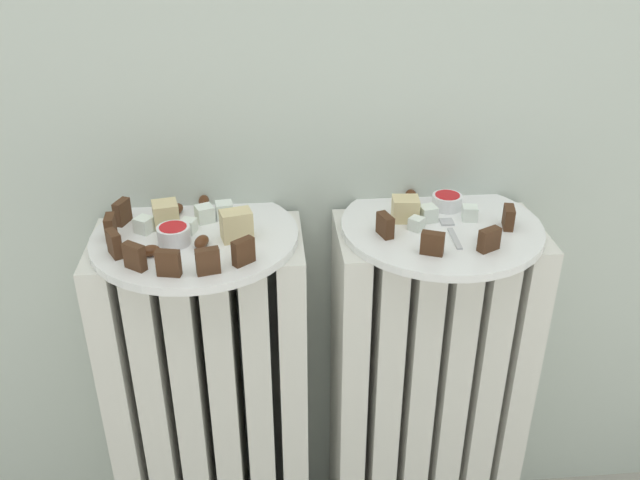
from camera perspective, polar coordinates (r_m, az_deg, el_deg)
The scene contains 34 objects.
radiator_left at distance 1.23m, azimuth -8.93°, elevation -14.11°, with size 0.33×0.17×0.67m.
radiator_right at distance 1.25m, azimuth 8.73°, elevation -13.12°, with size 0.33×0.17×0.67m.
plate_left at distance 1.03m, azimuth -10.36°, elevation 0.26°, with size 0.31×0.31×0.01m, color white.
plate_right at distance 1.06m, azimuth 10.09°, elevation 1.08°, with size 0.31×0.31×0.01m, color white.
dark_cake_slice_left_0 at distance 1.07m, azimuth -16.19°, elevation 2.26°, with size 0.03×0.01×0.04m, color #472B19.
dark_cake_slice_left_1 at distance 1.03m, azimuth -17.09°, elevation 1.00°, with size 0.03×0.01×0.04m, color #472B19.
dark_cake_slice_left_2 at distance 0.98m, azimuth -16.80°, elevation -0.29°, with size 0.03×0.01×0.04m, color #472B19.
dark_cake_slice_left_3 at distance 0.94m, azimuth -15.22°, elevation -1.35°, with size 0.03×0.01×0.04m, color #472B19.
dark_cake_slice_left_4 at distance 0.92m, azimuth -12.55°, elevation -1.90°, with size 0.03×0.01×0.04m, color #472B19.
dark_cake_slice_left_5 at distance 0.91m, azimuth -9.35°, elevation -1.76°, with size 0.03×0.01×0.04m, color #472B19.
dark_cake_slice_left_6 at distance 0.93m, azimuth -6.42°, elevation -0.96°, with size 0.03×0.01×0.04m, color #472B19.
marble_cake_slice_left_0 at distance 1.05m, azimuth -12.76°, elevation 2.11°, with size 0.04×0.04×0.04m, color beige.
marble_cake_slice_left_1 at distance 0.99m, azimuth -6.99°, elevation 1.24°, with size 0.04×0.03×0.04m, color beige.
turkish_delight_left_0 at distance 1.03m, azimuth -10.93°, elevation 1.17°, with size 0.02×0.02×0.02m, color white.
turkish_delight_left_1 at distance 1.06m, azimuth -7.99°, elevation 2.48°, with size 0.03×0.03×0.03m, color white.
turkish_delight_left_2 at distance 1.05m, azimuth -9.61°, elevation 2.18°, with size 0.03×0.03×0.03m, color white.
turkish_delight_left_3 at distance 1.04m, azimuth -14.48°, elevation 1.24°, with size 0.02×0.02×0.02m, color white.
medjool_date_left_0 at distance 0.98m, azimuth -9.86°, elevation -0.15°, with size 0.03×0.02×0.02m, color #4C2814.
medjool_date_left_1 at distance 0.97m, azimuth -14.00°, elevation -0.88°, with size 0.03×0.02×0.02m, color #4C2814.
medjool_date_left_2 at distance 1.08m, azimuth -11.95°, elevation 2.55°, with size 0.03×0.02×0.02m, color #4C2814.
medjool_date_left_3 at distance 1.10m, azimuth -9.67°, elevation 3.26°, with size 0.03×0.02×0.02m, color #4C2814.
jam_bowl_left at distance 1.00m, azimuth -12.12°, elevation 0.49°, with size 0.05×0.05×0.03m.
dark_cake_slice_right_0 at distance 1.00m, azimuth 5.46°, elevation 1.23°, with size 0.03×0.01×0.03m, color #472B19.
dark_cake_slice_right_1 at distance 0.96m, azimuth 9.37°, elevation -0.28°, with size 0.03×0.01×0.03m, color #472B19.
dark_cake_slice_right_2 at distance 0.99m, azimuth 13.95°, elevation 0.03°, with size 0.03×0.01×0.03m, color #472B19.
dark_cake_slice_right_3 at distance 1.06m, azimuth 15.47°, elevation 1.83°, with size 0.03×0.01×0.03m, color #472B19.
marble_cake_slice_right_0 at distance 1.05m, azimuth 7.14°, elevation 2.59°, with size 0.04×0.03×0.04m, color beige.
turkish_delight_right_0 at distance 1.07m, azimuth 12.40°, elevation 2.21°, with size 0.02×0.02×0.02m, color white.
turkish_delight_right_1 at distance 1.02m, azimuth 8.04°, elevation 1.36°, with size 0.02×0.02×0.02m, color white.
turkish_delight_right_2 at distance 1.05m, azimuth 9.00°, elevation 2.20°, with size 0.02×0.02×0.02m, color white.
medjool_date_right_0 at distance 1.02m, azimuth 13.72°, elevation 0.41°, with size 0.02×0.02×0.02m, color #4C2814.
medjool_date_right_1 at distance 1.12m, azimuth 7.61°, elevation 3.77°, with size 0.02×0.02×0.02m, color #4C2814.
jam_bowl_right at distance 1.10m, azimuth 10.56°, elevation 3.24°, with size 0.05×0.05×0.02m.
fork at distance 1.03m, azimuth 10.88°, elevation 0.78°, with size 0.02×0.10×0.00m.
Camera 1 is at (-0.08, -0.62, 1.16)m, focal length 38.32 mm.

